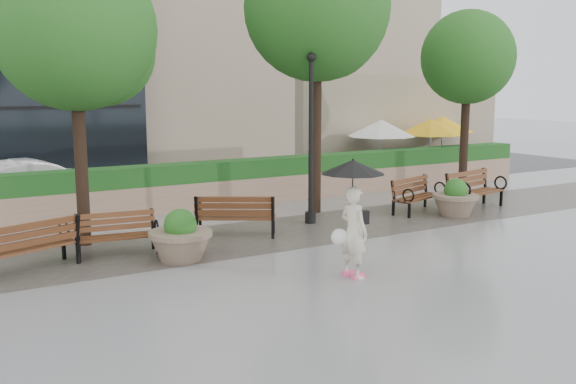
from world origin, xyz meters
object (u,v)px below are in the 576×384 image
bench_1 (117,243)px  bench_4 (475,198)px  bench_2 (236,224)px  planter_left (181,241)px  planter_right (455,201)px  lamppost (311,150)px  bench_0 (29,256)px  pedestrian (353,207)px  car_right (38,183)px  bench_3 (417,202)px

bench_1 → bench_4: 10.42m
bench_2 → planter_left: 2.38m
planter_left → planter_right: bearing=3.6°
bench_2 → lamppost: 2.86m
bench_0 → planter_left: bearing=145.0°
bench_0 → pedestrian: bearing=126.6°
bench_4 → planter_right: (-1.23, -0.45, 0.08)m
bench_0 → car_right: 7.39m
bench_2 → car_right: bearing=-32.0°
bench_3 → car_right: bearing=126.5°
pedestrian → car_right: bearing=10.5°
bench_1 → car_right: size_ratio=0.41×
pedestrian → bench_1: bearing=32.9°
planter_right → lamppost: (-3.95, 1.22, 1.52)m
bench_3 → car_right: 11.17m
bench_1 → bench_3: bench_3 is taller
bench_1 → planter_left: size_ratio=1.35×
bench_3 → planter_left: planter_left is taller
bench_4 → bench_2: bearing=165.1°
planter_right → pedestrian: bearing=-151.4°
bench_1 → car_right: 6.94m
bench_3 → car_right: car_right is taller
bench_2 → planter_right: size_ratio=1.59×
bench_2 → bench_4: 7.52m
bench_4 → planter_right: bench_4 is taller
bench_2 → lamppost: (2.32, 0.34, 1.63)m
planter_right → pedestrian: size_ratio=0.57×
planter_right → lamppost: bearing=162.9°
planter_left → bench_4: bearing=5.8°
bench_1 → bench_3: 8.63m
pedestrian → lamppost: bearing=-32.0°
bench_3 → bench_1: bearing=164.8°
planter_left → planter_right: (8.19, 0.51, -0.02)m
bench_1 → car_right: (-0.38, 6.92, 0.43)m
bench_4 → lamppost: bearing=159.9°
bench_2 → bench_3: bearing=-148.3°
bench_0 → planter_right: 10.98m
planter_right → car_right: 12.16m
bench_1 → planter_right: (9.19, -0.58, 0.14)m
bench_2 → planter_right: bearing=-156.5°
bench_1 → planter_right: 9.21m
planter_left → lamppost: size_ratio=0.30×
planter_left → car_right: (-1.38, 8.01, 0.27)m
bench_0 → car_right: size_ratio=0.48×
planter_right → car_right: car_right is taller
planter_right → bench_3: bearing=121.9°
bench_4 → pedestrian: size_ratio=0.98×
bench_3 → pedestrian: (-5.28, -4.09, 1.05)m
bench_0 → car_right: car_right is taller
bench_4 → planter_left: bearing=174.2°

